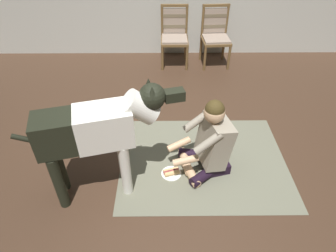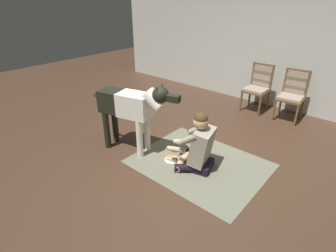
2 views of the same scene
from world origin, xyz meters
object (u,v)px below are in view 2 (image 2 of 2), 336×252
at_px(dining_chair_right_of_pair, 293,93).
at_px(hot_dog_on_plate, 172,159).
at_px(large_dog, 132,107).
at_px(dining_chair_left_of_pair, 258,85).
at_px(person_sitting_on_floor, 198,146).

xyz_separation_m(dining_chair_right_of_pair, hot_dog_on_plate, (-0.80, -2.72, -0.52)).
distance_m(large_dog, hot_dog_on_plate, 1.00).
xyz_separation_m(dining_chair_left_of_pair, large_dog, (-0.75, -2.88, 0.22)).
bearing_deg(large_dog, dining_chair_left_of_pair, 75.35).
xyz_separation_m(person_sitting_on_floor, hot_dog_on_plate, (-0.40, -0.10, -0.34)).
height_order(person_sitting_on_floor, hot_dog_on_plate, person_sitting_on_floor).
bearing_deg(dining_chair_right_of_pair, hot_dog_on_plate, -106.38).
bearing_deg(large_dog, dining_chair_right_of_pair, 63.25).
height_order(dining_chair_right_of_pair, large_dog, large_dog).
bearing_deg(dining_chair_right_of_pair, person_sitting_on_floor, -98.67).
distance_m(dining_chair_left_of_pair, hot_dog_on_plate, 2.77).
distance_m(dining_chair_right_of_pair, hot_dog_on_plate, 2.88).
distance_m(dining_chair_left_of_pair, dining_chair_right_of_pair, 0.70).
distance_m(dining_chair_right_of_pair, person_sitting_on_floor, 2.65).
relative_size(dining_chair_left_of_pair, large_dog, 0.67).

